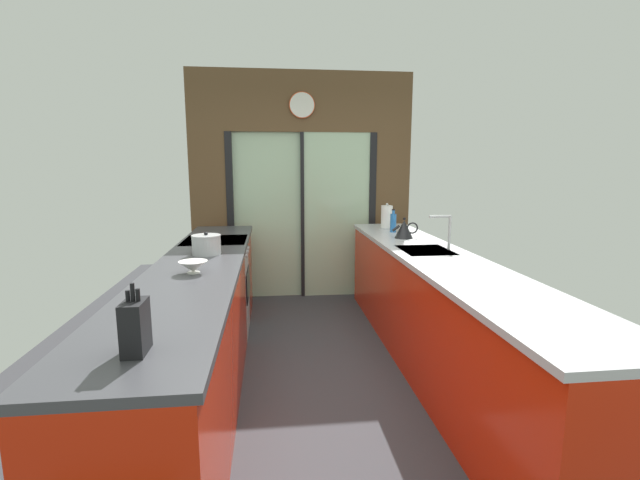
% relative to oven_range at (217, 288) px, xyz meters
% --- Properties ---
extents(ground_plane, '(5.04, 7.60, 0.02)m').
position_rel_oven_range_xyz_m(ground_plane, '(0.91, -0.65, -0.47)').
color(ground_plane, '#38383D').
extents(back_wall_unit, '(2.64, 0.12, 2.70)m').
position_rel_oven_range_xyz_m(back_wall_unit, '(0.91, 1.15, 1.07)').
color(back_wall_unit, brown).
rests_on(back_wall_unit, ground_plane).
extents(left_counter_run, '(0.62, 3.80, 0.92)m').
position_rel_oven_range_xyz_m(left_counter_run, '(-0.00, -1.12, 0.01)').
color(left_counter_run, red).
rests_on(left_counter_run, ground_plane).
extents(right_counter_run, '(0.62, 3.80, 0.92)m').
position_rel_oven_range_xyz_m(right_counter_run, '(1.82, -0.95, 0.01)').
color(right_counter_run, red).
rests_on(right_counter_run, ground_plane).
extents(sink_faucet, '(0.19, 0.02, 0.29)m').
position_rel_oven_range_xyz_m(sink_faucet, '(1.97, -0.70, 0.66)').
color(sink_faucet, '#B7BABC').
rests_on(sink_faucet, right_counter_run).
extents(oven_range, '(0.60, 0.60, 0.92)m').
position_rel_oven_range_xyz_m(oven_range, '(0.00, 0.00, 0.00)').
color(oven_range, '#B7BABC').
rests_on(oven_range, ground_plane).
extents(mixing_bowl, '(0.19, 0.19, 0.08)m').
position_rel_oven_range_xyz_m(mixing_bowl, '(0.02, -1.29, 0.51)').
color(mixing_bowl, silver).
rests_on(mixing_bowl, left_counter_run).
extents(knife_block, '(0.08, 0.14, 0.27)m').
position_rel_oven_range_xyz_m(knife_block, '(0.02, -2.52, 0.57)').
color(knife_block, black).
rests_on(knife_block, left_counter_run).
extents(stock_pot, '(0.23, 0.23, 0.18)m').
position_rel_oven_range_xyz_m(stock_pot, '(0.02, -0.68, 0.54)').
color(stock_pot, '#B7BABC').
rests_on(stock_pot, left_counter_run).
extents(kettle, '(0.26, 0.17, 0.20)m').
position_rel_oven_range_xyz_m(kettle, '(1.80, -0.10, 0.55)').
color(kettle, black).
rests_on(kettle, right_counter_run).
extents(soap_bottle, '(0.06, 0.06, 0.24)m').
position_rel_oven_range_xyz_m(soap_bottle, '(1.80, 0.28, 0.57)').
color(soap_bottle, '#286BB7').
rests_on(soap_bottle, right_counter_run).
extents(paper_towel_roll, '(0.14, 0.14, 0.28)m').
position_rel_oven_range_xyz_m(paper_towel_roll, '(1.80, 0.54, 0.59)').
color(paper_towel_roll, '#B7BABC').
rests_on(paper_towel_roll, right_counter_run).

